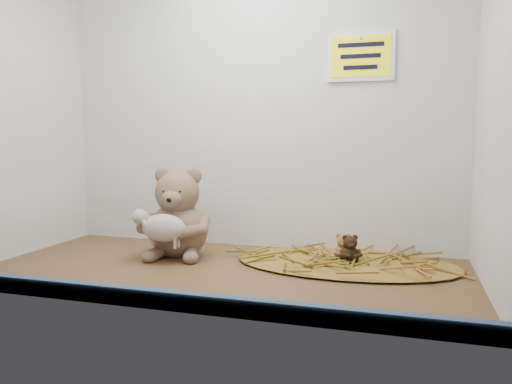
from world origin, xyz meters
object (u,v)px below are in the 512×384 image
(toy_lamb, at_px, (164,228))
(mini_teddy_brown, at_px, (350,248))
(mini_teddy_tan, at_px, (343,246))
(main_teddy, at_px, (178,212))

(toy_lamb, distance_m, mini_teddy_brown, 0.49)
(mini_teddy_brown, bearing_deg, mini_teddy_tan, 114.28)
(mini_teddy_tan, height_order, mini_teddy_brown, mini_teddy_brown)
(toy_lamb, bearing_deg, main_teddy, 90.00)
(mini_teddy_tan, bearing_deg, mini_teddy_brown, -61.03)
(main_teddy, distance_m, mini_teddy_brown, 0.48)
(mini_teddy_tan, xyz_separation_m, mini_teddy_brown, (0.02, -0.02, 0.00))
(main_teddy, height_order, toy_lamb, main_teddy)
(toy_lamb, bearing_deg, mini_teddy_tan, 15.78)
(main_teddy, height_order, mini_teddy_tan, main_teddy)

